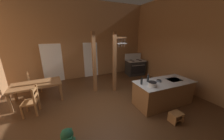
{
  "coord_description": "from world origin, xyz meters",
  "views": [
    {
      "loc": [
        -1.36,
        -3.33,
        2.54
      ],
      "look_at": [
        0.46,
        0.65,
        1.19
      ],
      "focal_mm": 18.88,
      "sensor_mm": 36.0,
      "label": 1
    }
  ],
  "objects_px": {
    "mixing_bowl_on_counter": "(159,81)",
    "kitchen_island": "(163,93)",
    "ladderback_chair_near_window": "(32,101)",
    "bottle_short_on_counter": "(148,79)",
    "step_stool": "(176,117)",
    "ladderback_chair_by_post": "(33,83)",
    "bottle_tall_on_counter": "(142,81)",
    "stove_range": "(135,67)",
    "backpack": "(68,140)",
    "stockpot_on_counter": "(152,84)",
    "dining_table": "(37,86)"
  },
  "relations": [
    {
      "from": "mixing_bowl_on_counter",
      "to": "kitchen_island",
      "type": "bearing_deg",
      "value": -20.49
    },
    {
      "from": "ladderback_chair_near_window",
      "to": "bottle_short_on_counter",
      "type": "bearing_deg",
      "value": -16.13
    },
    {
      "from": "mixing_bowl_on_counter",
      "to": "step_stool",
      "type": "bearing_deg",
      "value": -101.41
    },
    {
      "from": "step_stool",
      "to": "mixing_bowl_on_counter",
      "type": "relative_size",
      "value": 2.12
    },
    {
      "from": "step_stool",
      "to": "ladderback_chair_by_post",
      "type": "bearing_deg",
      "value": 136.14
    },
    {
      "from": "kitchen_island",
      "to": "bottle_tall_on_counter",
      "type": "height_order",
      "value": "bottle_tall_on_counter"
    },
    {
      "from": "ladderback_chair_near_window",
      "to": "bottle_tall_on_counter",
      "type": "relative_size",
      "value": 3.73
    },
    {
      "from": "stove_range",
      "to": "backpack",
      "type": "distance_m",
      "value": 5.82
    },
    {
      "from": "stove_range",
      "to": "ladderback_chair_near_window",
      "type": "distance_m",
      "value": 5.68
    },
    {
      "from": "bottle_tall_on_counter",
      "to": "kitchen_island",
      "type": "bearing_deg",
      "value": -8.86
    },
    {
      "from": "stockpot_on_counter",
      "to": "mixing_bowl_on_counter",
      "type": "relative_size",
      "value": 1.94
    },
    {
      "from": "stockpot_on_counter",
      "to": "kitchen_island",
      "type": "bearing_deg",
      "value": 11.09
    },
    {
      "from": "mixing_bowl_on_counter",
      "to": "bottle_short_on_counter",
      "type": "height_order",
      "value": "bottle_short_on_counter"
    },
    {
      "from": "ladderback_chair_by_post",
      "to": "bottle_tall_on_counter",
      "type": "xyz_separation_m",
      "value": [
        3.61,
        -2.92,
        0.55
      ]
    },
    {
      "from": "kitchen_island",
      "to": "backpack",
      "type": "relative_size",
      "value": 3.68
    },
    {
      "from": "ladderback_chair_near_window",
      "to": "ladderback_chair_by_post",
      "type": "relative_size",
      "value": 1.0
    },
    {
      "from": "ladderback_chair_near_window",
      "to": "mixing_bowl_on_counter",
      "type": "bearing_deg",
      "value": -16.74
    },
    {
      "from": "bottle_tall_on_counter",
      "to": "dining_table",
      "type": "bearing_deg",
      "value": 149.06
    },
    {
      "from": "dining_table",
      "to": "ladderback_chair_near_window",
      "type": "xyz_separation_m",
      "value": [
        -0.07,
        -0.83,
        -0.2
      ]
    },
    {
      "from": "stockpot_on_counter",
      "to": "dining_table",
      "type": "bearing_deg",
      "value": 147.17
    },
    {
      "from": "stockpot_on_counter",
      "to": "backpack",
      "type": "bearing_deg",
      "value": -171.22
    },
    {
      "from": "backpack",
      "to": "bottle_tall_on_counter",
      "type": "bearing_deg",
      "value": 15.71
    },
    {
      "from": "dining_table",
      "to": "ladderback_chair_by_post",
      "type": "bearing_deg",
      "value": 106.59
    },
    {
      "from": "dining_table",
      "to": "stockpot_on_counter",
      "type": "bearing_deg",
      "value": -32.83
    },
    {
      "from": "mixing_bowl_on_counter",
      "to": "bottle_short_on_counter",
      "type": "distance_m",
      "value": 0.41
    },
    {
      "from": "mixing_bowl_on_counter",
      "to": "bottle_short_on_counter",
      "type": "xyz_separation_m",
      "value": [
        -0.37,
        0.15,
        0.09
      ]
    },
    {
      "from": "ladderback_chair_by_post",
      "to": "bottle_tall_on_counter",
      "type": "bearing_deg",
      "value": -38.97
    },
    {
      "from": "ladderback_chair_by_post",
      "to": "stockpot_on_counter",
      "type": "distance_m",
      "value": 5.0
    },
    {
      "from": "bottle_tall_on_counter",
      "to": "bottle_short_on_counter",
      "type": "distance_m",
      "value": 0.36
    },
    {
      "from": "kitchen_island",
      "to": "stockpot_on_counter",
      "type": "distance_m",
      "value": 0.9
    },
    {
      "from": "ladderback_chair_near_window",
      "to": "stove_range",
      "type": "bearing_deg",
      "value": 19.6
    },
    {
      "from": "mixing_bowl_on_counter",
      "to": "bottle_tall_on_counter",
      "type": "height_order",
      "value": "bottle_tall_on_counter"
    },
    {
      "from": "kitchen_island",
      "to": "ladderback_chair_near_window",
      "type": "relative_size",
      "value": 2.31
    },
    {
      "from": "stove_range",
      "to": "ladderback_chair_by_post",
      "type": "xyz_separation_m",
      "value": [
        -5.55,
        -0.16,
        -0.03
      ]
    },
    {
      "from": "kitchen_island",
      "to": "ladderback_chair_by_post",
      "type": "relative_size",
      "value": 2.31
    },
    {
      "from": "stockpot_on_counter",
      "to": "mixing_bowl_on_counter",
      "type": "height_order",
      "value": "stockpot_on_counter"
    },
    {
      "from": "ladderback_chair_by_post",
      "to": "mixing_bowl_on_counter",
      "type": "distance_m",
      "value": 5.28
    },
    {
      "from": "kitchen_island",
      "to": "stockpot_on_counter",
      "type": "xyz_separation_m",
      "value": [
        -0.72,
        -0.14,
        0.53
      ]
    },
    {
      "from": "mixing_bowl_on_counter",
      "to": "bottle_short_on_counter",
      "type": "bearing_deg",
      "value": 157.31
    },
    {
      "from": "dining_table",
      "to": "stove_range",
      "type": "bearing_deg",
      "value": 11.56
    },
    {
      "from": "step_stool",
      "to": "ladderback_chair_by_post",
      "type": "relative_size",
      "value": 0.39
    },
    {
      "from": "ladderback_chair_by_post",
      "to": "bottle_short_on_counter",
      "type": "distance_m",
      "value": 4.9
    },
    {
      "from": "bottle_tall_on_counter",
      "to": "backpack",
      "type": "bearing_deg",
      "value": -164.29
    },
    {
      "from": "backpack",
      "to": "bottle_short_on_counter",
      "type": "height_order",
      "value": "bottle_short_on_counter"
    },
    {
      "from": "kitchen_island",
      "to": "stove_range",
      "type": "distance_m",
      "value": 3.38
    },
    {
      "from": "bottle_tall_on_counter",
      "to": "step_stool",
      "type": "bearing_deg",
      "value": -63.58
    },
    {
      "from": "step_stool",
      "to": "bottle_tall_on_counter",
      "type": "xyz_separation_m",
      "value": [
        -0.52,
        1.05,
        0.82
      ]
    },
    {
      "from": "ladderback_chair_near_window",
      "to": "mixing_bowl_on_counter",
      "type": "distance_m",
      "value": 4.33
    },
    {
      "from": "dining_table",
      "to": "kitchen_island",
      "type": "bearing_deg",
      "value": -26.73
    },
    {
      "from": "dining_table",
      "to": "mixing_bowl_on_counter",
      "type": "relative_size",
      "value": 10.12
    }
  ]
}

